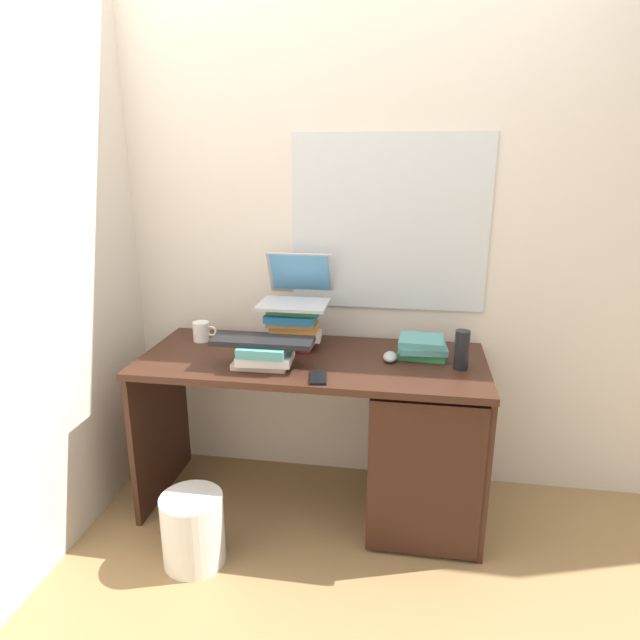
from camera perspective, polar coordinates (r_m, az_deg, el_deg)
The scene contains 14 objects.
ground_plane at distance 2.80m, azimuth -0.75°, elevation -18.23°, with size 6.00×6.00×0.00m, color #9E7A4C.
wall_back at distance 2.67m, azimuth 0.60°, elevation 10.21°, with size 6.00×0.06×2.60m.
wall_left at distance 2.67m, azimuth -22.37°, elevation 8.98°, with size 0.05×6.00×2.60m, color beige.
desk at distance 2.53m, azimuth 7.92°, elevation -11.65°, with size 1.50×0.64×0.74m.
book_stack_tall at distance 2.55m, azimuth -2.73°, elevation -0.62°, with size 0.25×0.20×0.20m.
book_stack_keyboard_riser at distance 2.34m, azimuth -5.73°, elevation -3.61°, with size 0.26×0.19×0.10m.
book_stack_side at distance 2.48m, azimuth 10.38°, elevation -2.74°, with size 0.22×0.19×0.09m.
laptop at distance 2.57m, azimuth -2.43°, elevation 3.00°, with size 0.31×0.34×0.22m.
keyboard at distance 2.32m, azimuth -5.87°, elevation -2.14°, with size 0.42×0.14×0.02m, color black.
computer_mouse at distance 2.43m, azimuth 7.18°, elevation -3.74°, with size 0.06×0.10×0.04m, color #A5A8AD.
mug at distance 2.71m, azimuth -11.99°, elevation -1.15°, with size 0.12×0.08×0.09m.
water_bottle at distance 2.37m, azimuth 14.28°, elevation -2.98°, with size 0.06×0.06×0.17m, color black.
cell_phone at distance 2.22m, azimuth -0.17°, elevation -5.90°, with size 0.07×0.14×0.01m, color black.
wastebasket at distance 2.45m, azimuth -12.85°, elevation -20.13°, with size 0.25×0.25×0.30m, color silver.
Camera 1 is at (0.41, -2.26, 1.60)m, focal length 31.32 mm.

